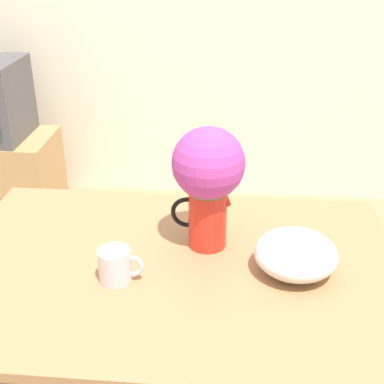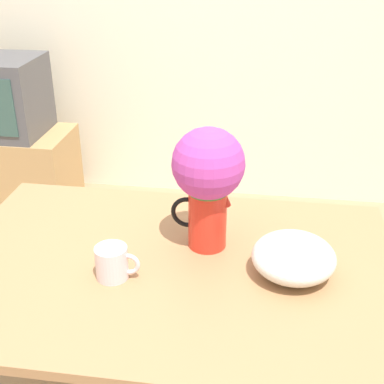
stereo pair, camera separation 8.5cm
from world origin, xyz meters
TOP-DOWN VIEW (x-y plane):
  - table at (0.06, 0.03)m, footprint 1.39×0.95m
  - flower_vase at (0.16, 0.16)m, footprint 0.23×0.22m
  - coffee_mug at (-0.09, -0.06)m, footprint 0.13×0.10m
  - white_bowl at (0.43, 0.03)m, footprint 0.25×0.25m

SIDE VIEW (x-z plane):
  - table at x=0.06m, z-range 0.29..1.06m
  - coffee_mug at x=-0.09m, z-range 0.77..0.87m
  - white_bowl at x=0.43m, z-range 0.77..0.90m
  - flower_vase at x=0.16m, z-range 0.82..1.22m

